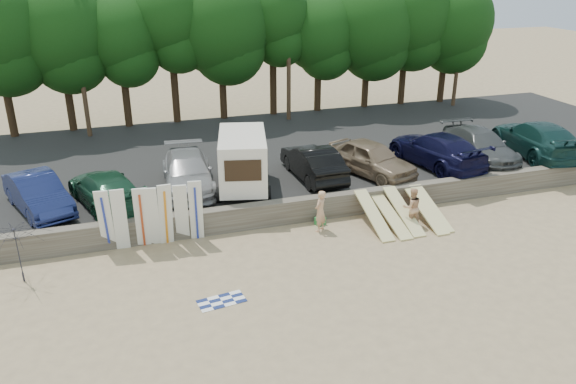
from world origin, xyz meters
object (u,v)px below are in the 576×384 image
at_px(car_2, 188,172).
at_px(car_5, 436,149).
at_px(car_1, 106,189).
at_px(car_7, 536,138).
at_px(car_3, 313,162).
at_px(beachgoer_a, 320,211).
at_px(box_trailer, 243,159).
at_px(beachgoer_b, 412,207).
at_px(car_0, 38,193).
at_px(beach_umbrella, 19,253).
at_px(car_4, 371,158).
at_px(car_6, 480,145).
at_px(cooler, 320,221).

distance_m(car_2, car_5, 12.02).
relative_size(car_1, car_7, 0.81).
bearing_deg(car_3, car_1, -0.25).
distance_m(car_2, car_3, 5.69).
relative_size(car_7, beachgoer_a, 3.51).
relative_size(box_trailer, beachgoer_b, 2.61).
xyz_separation_m(car_0, car_3, (11.73, 0.07, 0.03)).
bearing_deg(car_1, beach_umbrella, 36.84).
bearing_deg(beachgoer_b, car_7, -148.89).
distance_m(car_4, beach_umbrella, 15.31).
height_order(car_5, car_7, car_7).
height_order(car_4, beachgoer_a, car_4).
bearing_deg(car_4, car_5, -16.21).
height_order(car_1, beach_umbrella, car_1).
distance_m(car_5, car_6, 2.54).
distance_m(car_4, cooler, 4.92).
xyz_separation_m(car_3, beachgoer_b, (2.58, -4.59, -0.65)).
relative_size(car_2, car_5, 0.92).
distance_m(car_5, beachgoer_a, 8.37).
bearing_deg(car_3, beachgoer_a, 71.99).
relative_size(car_6, beachgoer_a, 3.03).
xyz_separation_m(car_3, car_7, (12.08, -0.34, 0.11)).
height_order(box_trailer, car_4, box_trailer).
height_order(car_1, car_6, car_6).
xyz_separation_m(car_6, beachgoer_a, (-9.99, -3.78, -0.60)).
height_order(car_6, beachgoer_a, car_6).
bearing_deg(box_trailer, beachgoer_b, -21.98).
distance_m(car_1, car_7, 21.23).
distance_m(car_4, beachgoer_a, 5.28).
height_order(cooler, beach_umbrella, beach_umbrella).
distance_m(car_2, beachgoer_a, 6.41).
xyz_separation_m(car_2, beach_umbrella, (-6.35, -4.97, -0.40)).
xyz_separation_m(box_trailer, cooler, (2.49, -2.97, -1.94)).
bearing_deg(car_1, car_5, 162.21).
xyz_separation_m(car_1, beachgoer_b, (11.72, -4.31, -0.60)).
height_order(car_2, cooler, car_2).
distance_m(car_0, car_7, 23.81).
relative_size(car_0, beachgoer_a, 2.62).
height_order(car_0, car_6, car_6).
distance_m(car_1, car_6, 18.01).
height_order(car_6, beachgoer_b, car_6).
bearing_deg(car_2, beachgoer_b, -27.60).
height_order(box_trailer, beachgoer_a, box_trailer).
height_order(car_3, car_6, car_3).
xyz_separation_m(car_3, car_5, (6.33, -0.15, 0.04)).
bearing_deg(beachgoer_b, car_6, -137.62).
distance_m(car_6, beachgoer_a, 10.70).
height_order(car_6, car_7, car_7).
bearing_deg(car_7, car_4, 8.83).
relative_size(box_trailer, beach_umbrella, 1.84).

